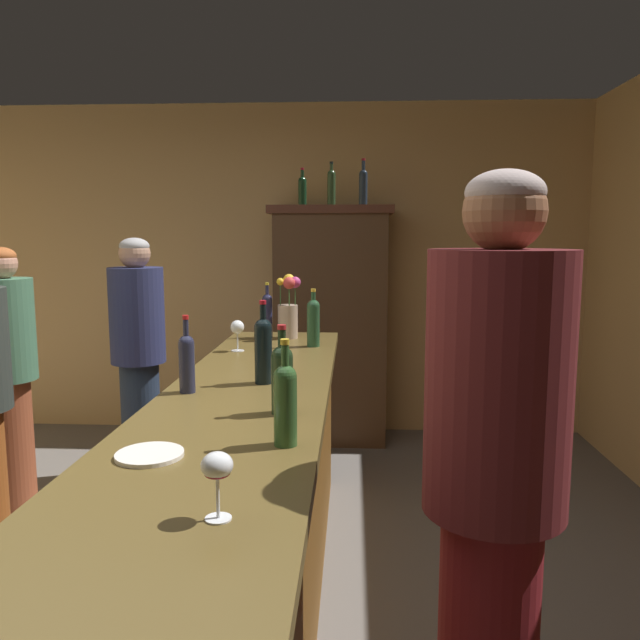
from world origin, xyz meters
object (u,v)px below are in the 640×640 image
(bartender, at_px, (494,476))
(display_cabinet, at_px, (331,321))
(wine_glass_front, at_px, (217,469))
(display_bottle_center, at_px, (363,186))
(patron_redhead, at_px, (138,348))
(wine_bottle_merlot, at_px, (187,360))
(wine_bottle_malbec, at_px, (263,347))
(cheese_plate, at_px, (150,455))
(wine_bottle_riesling, at_px, (282,376))
(bar_counter, at_px, (245,514))
(wine_glass_mid, at_px, (237,328))
(flower_arrangement, at_px, (288,311))
(display_bottle_midleft, at_px, (331,186))
(wine_bottle_rose, at_px, (313,321))
(wine_bottle_pinot, at_px, (285,400))
(wine_bottle_chardonnay, at_px, (267,313))
(patron_by_cabinet, at_px, (7,367))
(display_bottle_left, at_px, (302,190))

(bartender, bearing_deg, display_cabinet, -83.95)
(wine_glass_front, distance_m, display_bottle_center, 3.58)
(patron_redhead, bearing_deg, wine_bottle_merlot, 2.81)
(wine_bottle_malbec, relative_size, patron_redhead, 0.22)
(cheese_plate, bearing_deg, wine_bottle_riesling, 54.09)
(bar_counter, relative_size, wine_glass_mid, 18.96)
(wine_glass_front, height_order, wine_glass_mid, wine_glass_mid)
(wine_bottle_merlot, relative_size, wine_bottle_malbec, 0.88)
(wine_glass_front, relative_size, patron_redhead, 0.10)
(wine_glass_front, bearing_deg, flower_arrangement, 92.32)
(bar_counter, distance_m, display_bottle_midleft, 2.83)
(wine_bottle_rose, bearing_deg, cheese_plate, -101.06)
(bar_counter, relative_size, flower_arrangement, 8.20)
(wine_bottle_riesling, bearing_deg, display_bottle_center, 83.26)
(wine_bottle_pinot, xyz_separation_m, cheese_plate, (-0.37, -0.12, -0.13))
(wine_bottle_chardonnay, distance_m, bartender, 2.29)
(wine_bottle_merlot, xyz_separation_m, cheese_plate, (0.08, -0.71, -0.12))
(wine_bottle_rose, height_order, patron_by_cabinet, patron_by_cabinet)
(display_cabinet, distance_m, display_bottle_center, 1.05)
(wine_bottle_pinot, bearing_deg, wine_glass_front, -100.88)
(wine_glass_front, bearing_deg, cheese_plate, 126.57)
(wine_bottle_malbec, relative_size, flower_arrangement, 0.90)
(display_bottle_left, bearing_deg, cheese_plate, -93.27)
(wine_glass_front, distance_m, display_bottle_left, 3.56)
(wine_glass_mid, bearing_deg, wine_glass_front, -80.60)
(cheese_plate, distance_m, patron_by_cabinet, 2.28)
(wine_bottle_merlot, bearing_deg, wine_bottle_riesling, -33.46)
(wine_bottle_pinot, xyz_separation_m, patron_by_cabinet, (-1.80, 1.66, -0.27))
(wine_bottle_pinot, relative_size, wine_bottle_riesling, 1.02)
(wine_glass_front, bearing_deg, display_cabinet, 88.03)
(cheese_plate, xyz_separation_m, display_bottle_left, (0.18, 3.09, 0.95))
(wine_bottle_pinot, height_order, wine_bottle_malbec, wine_bottle_malbec)
(wine_bottle_merlot, bearing_deg, display_bottle_left, 83.75)
(wine_bottle_riesling, bearing_deg, display_bottle_midleft, 88.38)
(flower_arrangement, relative_size, patron_redhead, 0.24)
(wine_bottle_pinot, relative_size, wine_glass_mid, 1.90)
(wine_glass_mid, distance_m, display_bottle_left, 1.72)
(wine_bottle_malbec, height_order, bartender, bartender)
(wine_glass_mid, xyz_separation_m, display_bottle_center, (0.68, 1.49, 0.86))
(display_cabinet, relative_size, flower_arrangement, 4.73)
(display_cabinet, relative_size, wine_bottle_riesling, 5.87)
(wine_bottle_merlot, bearing_deg, display_bottle_center, 73.22)
(patron_redhead, bearing_deg, patron_by_cabinet, -74.68)
(display_cabinet, height_order, display_bottle_left, display_bottle_left)
(display_cabinet, distance_m, flower_arrangement, 1.10)
(wine_bottle_merlot, relative_size, bartender, 0.17)
(bar_counter, height_order, patron_redhead, patron_redhead)
(wine_bottle_pinot, xyz_separation_m, flower_arrangement, (-0.19, 1.91, 0.03))
(wine_bottle_malbec, distance_m, patron_redhead, 1.73)
(wine_bottle_pinot, distance_m, patron_redhead, 2.46)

